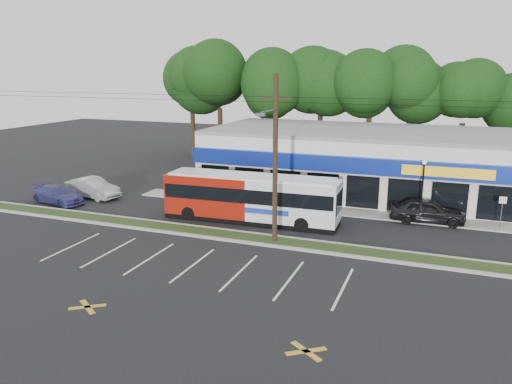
{
  "coord_description": "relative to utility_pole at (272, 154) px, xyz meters",
  "views": [
    {
      "loc": [
        12.18,
        -26.2,
        10.25
      ],
      "look_at": [
        0.27,
        5.0,
        1.97
      ],
      "focal_mm": 35.0,
      "sensor_mm": 36.0,
      "label": 1
    }
  ],
  "objects": [
    {
      "name": "car_silver",
      "position": [
        -17.17,
        4.99,
        -4.6
      ],
      "size": [
        5.15,
        2.55,
        1.62
      ],
      "primitive_type": "imported",
      "rotation": [
        0.0,
        0.0,
        1.4
      ],
      "color": "#A0A4A8",
      "rests_on": "ground"
    },
    {
      "name": "car_blue",
      "position": [
        -18.55,
        2.57,
        -4.73
      ],
      "size": [
        5.01,
        2.84,
        1.37
      ],
      "primitive_type": "imported",
      "rotation": [
        0.0,
        0.0,
        1.37
      ],
      "color": "navy",
      "rests_on": "ground"
    },
    {
      "name": "car_dark",
      "position": [
        8.64,
        7.57,
        -4.57
      ],
      "size": [
        5.09,
        2.33,
        1.69
      ],
      "primitive_type": "imported",
      "rotation": [
        0.0,
        0.0,
        1.64
      ],
      "color": "black",
      "rests_on": "ground"
    },
    {
      "name": "ground",
      "position": [
        -2.83,
        -0.93,
        -5.41
      ],
      "size": [
        120.0,
        120.0,
        0.0
      ],
      "primitive_type": "plane",
      "color": "black",
      "rests_on": "ground"
    },
    {
      "name": "utility_pole",
      "position": [
        0.0,
        0.0,
        0.0
      ],
      "size": [
        50.0,
        2.77,
        10.0
      ],
      "color": "black",
      "rests_on": "ground"
    },
    {
      "name": "pedestrian_b",
      "position": [
        1.31,
        5.07,
        -4.56
      ],
      "size": [
        0.85,
        0.66,
        1.72
      ],
      "primitive_type": "imported",
      "rotation": [
        0.0,
        0.0,
        3.12
      ],
      "color": "beige",
      "rests_on": "ground"
    },
    {
      "name": "curb_south",
      "position": [
        -2.83,
        -0.78,
        -5.34
      ],
      "size": [
        40.0,
        0.25,
        0.14
      ],
      "primitive_type": "cube",
      "color": "#9E9E93",
      "rests_on": "ground"
    },
    {
      "name": "pedestrian_a",
      "position": [
        1.19,
        6.24,
        -4.61
      ],
      "size": [
        0.64,
        0.47,
        1.61
      ],
      "primitive_type": "imported",
      "rotation": [
        0.0,
        0.0,
        3.29
      ],
      "color": "beige",
      "rests_on": "ground"
    },
    {
      "name": "metrobus",
      "position": [
        -2.72,
        3.57,
        -3.69
      ],
      "size": [
        12.16,
        3.01,
        3.25
      ],
      "rotation": [
        0.0,
        0.0,
        0.04
      ],
      "color": "maroon",
      "rests_on": "ground"
    },
    {
      "name": "grass_strip",
      "position": [
        -2.83,
        0.07,
        -5.35
      ],
      "size": [
        40.0,
        1.6,
        0.12
      ],
      "primitive_type": "cube",
      "color": "#283917",
      "rests_on": "ground"
    },
    {
      "name": "curb_north",
      "position": [
        -2.83,
        0.92,
        -5.34
      ],
      "size": [
        40.0,
        0.25,
        0.14
      ],
      "primitive_type": "cube",
      "color": "#9E9E93",
      "rests_on": "ground"
    },
    {
      "name": "strip_mall",
      "position": [
        2.67,
        14.99,
        -2.76
      ],
      "size": [
        25.0,
        12.55,
        5.3
      ],
      "color": "silver",
      "rests_on": "ground"
    },
    {
      "name": "tree_line",
      "position": [
        1.17,
        25.07,
        3.0
      ],
      "size": [
        46.76,
        6.76,
        11.83
      ],
      "color": "black",
      "rests_on": "ground"
    },
    {
      "name": "lamp_post",
      "position": [
        8.17,
        7.87,
        -2.74
      ],
      "size": [
        0.3,
        0.3,
        4.25
      ],
      "color": "black",
      "rests_on": "ground"
    },
    {
      "name": "sign_post",
      "position": [
        13.17,
        7.65,
        -3.86
      ],
      "size": [
        0.45,
        0.1,
        2.23
      ],
      "color": "#59595E",
      "rests_on": "ground"
    },
    {
      "name": "sidewalk",
      "position": [
        2.17,
        8.07,
        -5.36
      ],
      "size": [
        32.0,
        2.2,
        0.1
      ],
      "primitive_type": "cube",
      "color": "#9E9E93",
      "rests_on": "ground"
    }
  ]
}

